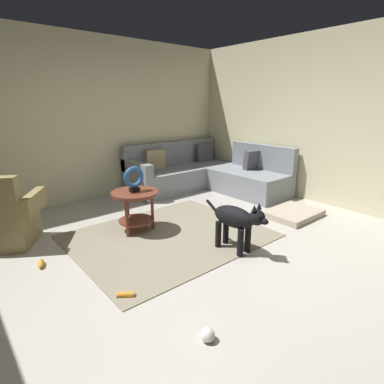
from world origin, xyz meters
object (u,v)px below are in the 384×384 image
at_px(torus_sculpture, 134,178).
at_px(side_table, 135,201).
at_px(dog_toy_rope, 125,295).
at_px(dog_toy_ball, 208,335).
at_px(dog_toy_bone, 41,263).
at_px(dog, 237,220).
at_px(armchair, 2,220).
at_px(dog_bed_mat, 293,213).
at_px(sectional_couch, 206,175).

bearing_deg(torus_sculpture, side_table, 93.58).
bearing_deg(dog_toy_rope, side_table, 55.93).
distance_m(dog_toy_ball, dog_toy_bone, 1.97).
bearing_deg(side_table, dog, -65.06).
bearing_deg(dog_toy_ball, armchair, 106.64).
bearing_deg(dog_toy_ball, dog_toy_rope, 103.47).
xyz_separation_m(armchair, dog, (1.97, -1.84, 0.05)).
bearing_deg(dog, dog_toy_bone, -36.13).
bearing_deg(armchair, dog_bed_mat, 6.29).
bearing_deg(sectional_couch, armchair, -175.20).
bearing_deg(armchair, dog, -11.25).
bearing_deg(dog_toy_bone, side_table, 7.38).
height_order(dog_bed_mat, dog_toy_ball, dog_toy_ball).
distance_m(sectional_couch, dog_toy_rope, 3.57).
bearing_deg(dog_bed_mat, dog_toy_ball, -159.51).
xyz_separation_m(armchair, dog_bed_mat, (3.45, -1.64, -0.28)).
relative_size(torus_sculpture, dog_toy_bone, 1.81).
bearing_deg(side_table, dog_bed_mat, -26.73).
distance_m(side_table, dog_bed_mat, 2.33).
relative_size(sectional_couch, dog_toy_bone, 12.50).
bearing_deg(armchair, dog_toy_ball, -41.61).
relative_size(armchair, side_table, 1.66).
xyz_separation_m(armchair, dog_toy_ball, (0.79, -2.64, -0.27)).
bearing_deg(sectional_couch, dog_bed_mat, -90.36).
xyz_separation_m(dog_bed_mat, dog_toy_rope, (-2.86, -0.16, -0.02)).
height_order(dog_bed_mat, dog, dog).
height_order(side_table, torus_sculpture, torus_sculpture).
height_order(dog, dog_toy_ball, dog).
bearing_deg(dog, sectional_couch, -130.42).
xyz_separation_m(side_table, dog, (0.57, -1.23, -0.04)).
bearing_deg(torus_sculpture, dog_toy_ball, -106.74).
distance_m(side_table, torus_sculpture, 0.29).
xyz_separation_m(side_table, torus_sculpture, (0.00, -0.00, 0.29)).
xyz_separation_m(dog, dog_toy_rope, (-1.38, 0.03, -0.35)).
xyz_separation_m(sectional_couch, dog_toy_bone, (-3.29, -1.06, -0.26)).
xyz_separation_m(armchair, torus_sculpture, (1.40, -0.61, 0.39)).
bearing_deg(torus_sculpture, dog_toy_rope, -124.07).
xyz_separation_m(sectional_couch, torus_sculpture, (-2.07, -0.90, 0.42)).
distance_m(armchair, dog_toy_bone, 0.84).
bearing_deg(torus_sculpture, sectional_couch, 23.56).
xyz_separation_m(sectional_couch, dog_toy_rope, (-2.88, -2.10, -0.27)).
bearing_deg(dog_toy_rope, dog_bed_mat, 3.27).
height_order(armchair, dog_toy_bone, armchair).
bearing_deg(dog_toy_bone, torus_sculpture, 7.38).
bearing_deg(dog_toy_ball, dog_toy_bone, 108.10).
bearing_deg(side_table, dog_toy_ball, -106.74).
height_order(torus_sculpture, dog_bed_mat, torus_sculpture).
relative_size(armchair, dog_bed_mat, 1.25).
bearing_deg(dog, dog_bed_mat, -177.90).
bearing_deg(dog_toy_ball, side_table, 73.26).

